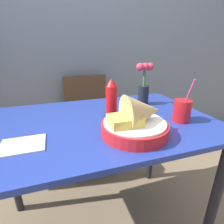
# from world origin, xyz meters

# --- Properties ---
(wall_window) EXTENTS (7.00, 0.06, 2.60)m
(wall_window) POSITION_xyz_m (0.00, 0.94, 1.30)
(wall_window) COLOR slate
(wall_window) RESTS_ON ground_plane
(dining_table) EXTENTS (1.19, 0.76, 0.78)m
(dining_table) POSITION_xyz_m (0.00, 0.00, 0.66)
(dining_table) COLOR #233893
(dining_table) RESTS_ON ground_plane
(chair_far_window) EXTENTS (0.40, 0.40, 0.87)m
(chair_far_window) POSITION_xyz_m (0.08, 0.74, 0.51)
(chair_far_window) COLOR #473323
(chair_far_window) RESTS_ON ground_plane
(food_basket) EXTENTS (0.29, 0.29, 0.18)m
(food_basket) POSITION_xyz_m (0.13, -0.19, 0.84)
(food_basket) COLOR red
(food_basket) RESTS_ON dining_table
(ketchup_bottle) EXTENTS (0.06, 0.06, 0.20)m
(ketchup_bottle) POSITION_xyz_m (0.09, 0.07, 0.87)
(ketchup_bottle) COLOR red
(ketchup_bottle) RESTS_ON dining_table
(drink_cup) EXTENTS (0.09, 0.09, 0.23)m
(drink_cup) POSITION_xyz_m (0.40, -0.14, 0.83)
(drink_cup) COLOR red
(drink_cup) RESTS_ON dining_table
(flower_vase) EXTENTS (0.11, 0.07, 0.26)m
(flower_vase) POSITION_xyz_m (0.34, 0.17, 0.90)
(flower_vase) COLOR black
(flower_vase) RESTS_ON dining_table
(napkin) EXTENTS (0.16, 0.13, 0.01)m
(napkin) POSITION_xyz_m (-0.33, -0.15, 0.78)
(napkin) COLOR white
(napkin) RESTS_ON dining_table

